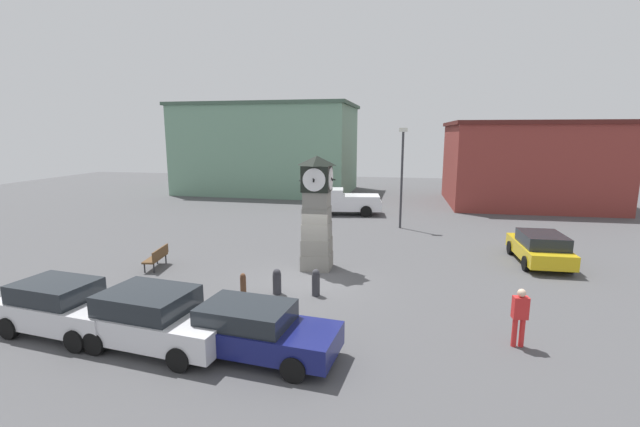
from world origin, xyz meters
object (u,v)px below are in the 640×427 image
object	(u,v)px
car_navy_sedan	(63,307)
car_near_tower	(156,318)
pedestrian_crossing_lot	(520,314)
bollard_near_tower	(243,285)
bollard_mid_row	(277,281)
bollard_far_row	(316,282)
car_far_lot	(540,248)
pickup_truck	(343,201)
street_lamp_far_side	(402,171)
clock_tower	(317,214)
car_by_building	(255,330)
bench	(157,256)

from	to	relation	value
car_navy_sedan	car_near_tower	size ratio (longest dim) A/B	0.93
car_navy_sedan	pedestrian_crossing_lot	distance (m)	13.04
bollard_near_tower	bollard_mid_row	size ratio (longest dim) A/B	0.91
bollard_near_tower	car_near_tower	world-z (taller)	car_near_tower
bollard_near_tower	bollard_far_row	xyz separation A→B (m)	(2.56, 0.56, 0.06)
car_far_lot	pickup_truck	size ratio (longest dim) A/B	0.74
bollard_near_tower	street_lamp_far_side	bearing A→B (deg)	66.43
pedestrian_crossing_lot	car_near_tower	bearing A→B (deg)	-169.66
bollard_mid_row	car_far_lot	world-z (taller)	car_far_lot
bollard_near_tower	bollard_far_row	bearing A→B (deg)	12.44
clock_tower	bollard_far_row	xyz separation A→B (m)	(0.58, -3.14, -1.92)
bollard_far_row	car_by_building	size ratio (longest dim) A/B	0.22
car_near_tower	street_lamp_far_side	world-z (taller)	street_lamp_far_side
pickup_truck	pedestrian_crossing_lot	xyz separation A→B (m)	(7.42, -18.52, 0.02)
clock_tower	bollard_near_tower	size ratio (longest dim) A/B	5.62
bollard_near_tower	pedestrian_crossing_lot	size ratio (longest dim) A/B	0.52
clock_tower	bollard_near_tower	distance (m)	4.64
bollard_near_tower	bollard_mid_row	world-z (taller)	bollard_mid_row
pickup_truck	bench	bearing A→B (deg)	-113.86
bollard_far_row	car_near_tower	distance (m)	5.72
car_navy_sedan	pickup_truck	bearing A→B (deg)	74.65
car_near_tower	bench	size ratio (longest dim) A/B	2.69
bench	bollard_far_row	bearing A→B (deg)	-14.00
car_near_tower	pickup_truck	size ratio (longest dim) A/B	0.79
bollard_near_tower	pickup_truck	world-z (taller)	pickup_truck
bollard_near_tower	bollard_mid_row	xyz separation A→B (m)	(1.13, 0.47, 0.04)
bollard_far_row	car_by_building	world-z (taller)	car_by_building
clock_tower	bollard_mid_row	bearing A→B (deg)	-104.66
car_near_tower	bollard_near_tower	bearing A→B (deg)	74.90
car_near_tower	bench	xyz separation A→B (m)	(-3.82, 6.28, -0.27)
bollard_near_tower	car_by_building	bearing A→B (deg)	-65.00
bollard_mid_row	street_lamp_far_side	size ratio (longest dim) A/B	0.16
clock_tower	bollard_near_tower	bearing A→B (deg)	-118.03
clock_tower	street_lamp_far_side	xyz separation A→B (m)	(3.51, 8.86, 1.13)
bollard_mid_row	car_by_building	world-z (taller)	car_by_building
bollard_near_tower	car_navy_sedan	bearing A→B (deg)	-138.87
bollard_far_row	clock_tower	bearing A→B (deg)	100.50
car_far_lot	bollard_mid_row	bearing A→B (deg)	-151.23
bollard_mid_row	car_near_tower	distance (m)	4.86
bollard_mid_row	pickup_truck	bearing A→B (deg)	89.23
clock_tower	pedestrian_crossing_lot	bearing A→B (deg)	-40.42
car_navy_sedan	pickup_truck	world-z (taller)	pickup_truck
bollard_mid_row	car_by_building	xyz separation A→B (m)	(0.70, -4.38, 0.25)
bollard_far_row	pedestrian_crossing_lot	distance (m)	6.76
bollard_far_row	street_lamp_far_side	xyz separation A→B (m)	(2.93, 12.00, 3.05)
bollard_near_tower	pickup_truck	bearing A→B (deg)	85.34
bollard_far_row	bench	size ratio (longest dim) A/B	0.60
bench	pedestrian_crossing_lot	world-z (taller)	pedestrian_crossing_lot
clock_tower	bollard_mid_row	size ratio (longest dim) A/B	5.13
bollard_mid_row	pedestrian_crossing_lot	xyz separation A→B (m)	(7.64, -2.54, 0.47)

